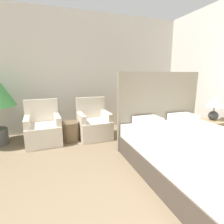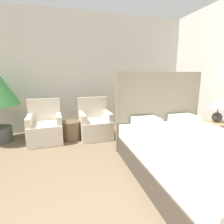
{
  "view_description": "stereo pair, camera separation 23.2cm",
  "coord_description": "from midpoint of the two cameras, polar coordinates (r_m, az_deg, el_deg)",
  "views": [
    {
      "loc": [
        -0.82,
        -0.38,
        1.41
      ],
      "look_at": [
        0.3,
        2.9,
        0.66
      ],
      "focal_mm": 28.0,
      "sensor_mm": 36.0,
      "label": 1
    },
    {
      "loc": [
        -0.59,
        -0.45,
        1.41
      ],
      "look_at": [
        0.3,
        2.9,
        0.66
      ],
      "focal_mm": 28.0,
      "sensor_mm": 36.0,
      "label": 2
    }
  ],
  "objects": [
    {
      "name": "armchair_near_window_left",
      "position": [
        3.93,
        -19.41,
        -5.4
      ],
      "size": [
        0.72,
        0.71,
        0.89
      ],
      "rotation": [
        0.0,
        0.0,
        0.07
      ],
      "color": "beige",
      "rests_on": "ground_plane"
    },
    {
      "name": "nightstand",
      "position": [
        4.11,
        32.22,
        -6.17
      ],
      "size": [
        0.41,
        0.43,
        0.5
      ],
      "color": "#937A56",
      "rests_on": "ground_plane"
    },
    {
      "name": "table_lamp",
      "position": [
        4.01,
        32.89,
        1.95
      ],
      "size": [
        0.34,
        0.34,
        0.51
      ],
      "color": "#333333",
      "rests_on": "nightstand"
    },
    {
      "name": "side_table",
      "position": [
        3.94,
        -11.51,
        -5.89
      ],
      "size": [
        0.4,
        0.4,
        0.41
      ],
      "color": "brown",
      "rests_on": "ground_plane"
    },
    {
      "name": "wall_back",
      "position": [
        4.61,
        -6.29,
        12.6
      ],
      "size": [
        10.0,
        0.06,
        2.9
      ],
      "color": "silver",
      "rests_on": "ground_plane"
    },
    {
      "name": "armchair_near_window_right",
      "position": [
        3.98,
        -3.84,
        -4.49
      ],
      "size": [
        0.71,
        0.69,
        0.89
      ],
      "rotation": [
        0.0,
        0.0,
        0.04
      ],
      "color": "beige",
      "rests_on": "ground_plane"
    },
    {
      "name": "bed",
      "position": [
        2.82,
        27.64,
        -12.35
      ],
      "size": [
        1.7,
        2.25,
        1.46
      ],
      "color": "#4C4238",
      "rests_on": "ground_plane"
    }
  ]
}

